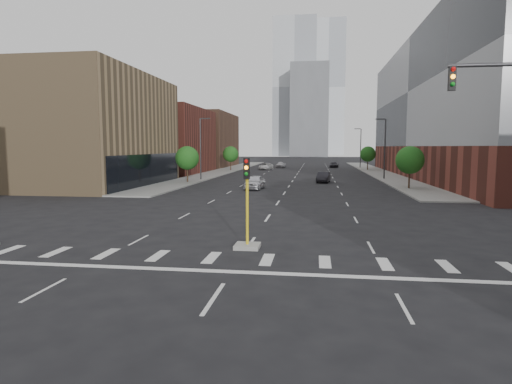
% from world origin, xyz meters
% --- Properties ---
extents(ground, '(400.00, 400.00, 0.00)m').
position_xyz_m(ground, '(0.00, 0.00, 0.00)').
color(ground, black).
rests_on(ground, ground).
extents(sidewalk_left_far, '(5.00, 92.00, 0.15)m').
position_xyz_m(sidewalk_left_far, '(-15.00, 74.00, 0.07)').
color(sidewalk_left_far, gray).
rests_on(sidewalk_left_far, ground).
extents(sidewalk_right_far, '(5.00, 92.00, 0.15)m').
position_xyz_m(sidewalk_right_far, '(15.00, 74.00, 0.07)').
color(sidewalk_right_far, gray).
rests_on(sidewalk_right_far, ground).
extents(building_left_mid, '(20.00, 24.00, 14.00)m').
position_xyz_m(building_left_mid, '(-27.50, 40.00, 7.00)').
color(building_left_mid, '#957854').
rests_on(building_left_mid, ground).
extents(building_left_far_a, '(20.00, 22.00, 12.00)m').
position_xyz_m(building_left_far_a, '(-27.50, 66.00, 6.00)').
color(building_left_far_a, brown).
rests_on(building_left_far_a, ground).
extents(building_left_far_b, '(20.00, 24.00, 13.00)m').
position_xyz_m(building_left_far_b, '(-27.50, 92.00, 6.50)').
color(building_left_far_b, brown).
rests_on(building_left_far_b, ground).
extents(building_right_main, '(24.00, 70.00, 22.00)m').
position_xyz_m(building_right_main, '(29.50, 60.00, 11.00)').
color(building_right_main, brown).
rests_on(building_right_main, ground).
extents(tower_left, '(22.00, 22.00, 70.00)m').
position_xyz_m(tower_left, '(-8.00, 220.00, 35.00)').
color(tower_left, '#B2B7BC').
rests_on(tower_left, ground).
extents(tower_right, '(20.00, 20.00, 80.00)m').
position_xyz_m(tower_right, '(10.00, 260.00, 40.00)').
color(tower_right, '#B2B7BC').
rests_on(tower_right, ground).
extents(tower_mid, '(18.00, 18.00, 44.00)m').
position_xyz_m(tower_mid, '(0.00, 200.00, 22.00)').
color(tower_mid, slate).
rests_on(tower_mid, ground).
extents(median_traffic_signal, '(1.20, 1.20, 4.40)m').
position_xyz_m(median_traffic_signal, '(0.00, 8.97, 0.97)').
color(median_traffic_signal, '#999993').
rests_on(median_traffic_signal, ground).
extents(streetlight_right_a, '(1.60, 0.22, 9.07)m').
position_xyz_m(streetlight_right_a, '(13.41, 55.00, 5.01)').
color(streetlight_right_a, '#2D2D30').
rests_on(streetlight_right_a, ground).
extents(streetlight_right_b, '(1.60, 0.22, 9.07)m').
position_xyz_m(streetlight_right_b, '(13.41, 90.00, 5.01)').
color(streetlight_right_b, '#2D2D30').
rests_on(streetlight_right_b, ground).
extents(streetlight_left, '(1.60, 0.22, 9.07)m').
position_xyz_m(streetlight_left, '(-13.41, 50.00, 5.01)').
color(streetlight_left, '#2D2D30').
rests_on(streetlight_left, ground).
extents(tree_left_near, '(3.20, 3.20, 4.85)m').
position_xyz_m(tree_left_near, '(-14.00, 45.00, 3.39)').
color(tree_left_near, '#382619').
rests_on(tree_left_near, ground).
extents(tree_left_far, '(3.20, 3.20, 4.85)m').
position_xyz_m(tree_left_far, '(-14.00, 75.00, 3.39)').
color(tree_left_far, '#382619').
rests_on(tree_left_far, ground).
extents(tree_right_near, '(3.20, 3.20, 4.85)m').
position_xyz_m(tree_right_near, '(14.00, 40.00, 3.39)').
color(tree_right_near, '#382619').
rests_on(tree_right_near, ground).
extents(tree_right_far, '(3.20, 3.20, 4.85)m').
position_xyz_m(tree_right_far, '(14.00, 80.00, 3.39)').
color(tree_right_far, '#382619').
rests_on(tree_right_far, ground).
extents(car_near_left, '(2.26, 4.90, 1.63)m').
position_xyz_m(car_near_left, '(-3.73, 37.98, 0.81)').
color(car_near_left, silver).
rests_on(car_near_left, ground).
extents(car_mid_right, '(2.09, 4.61, 1.47)m').
position_xyz_m(car_mid_right, '(4.37, 48.41, 0.73)').
color(car_mid_right, black).
rests_on(car_mid_right, ground).
extents(car_far_left, '(2.91, 5.35, 1.42)m').
position_xyz_m(car_far_left, '(-7.30, 80.33, 0.71)').
color(car_far_left, '#BBBBBB').
rests_on(car_far_left, ground).
extents(car_deep_right, '(2.42, 4.83, 1.35)m').
position_xyz_m(car_deep_right, '(7.62, 91.41, 0.67)').
color(car_deep_right, black).
rests_on(car_deep_right, ground).
extents(car_distant, '(2.37, 4.52, 1.47)m').
position_xyz_m(car_distant, '(-4.79, 88.73, 0.73)').
color(car_distant, '#BAB9BE').
rests_on(car_distant, ground).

